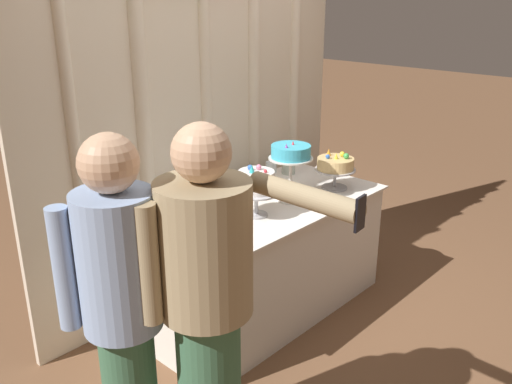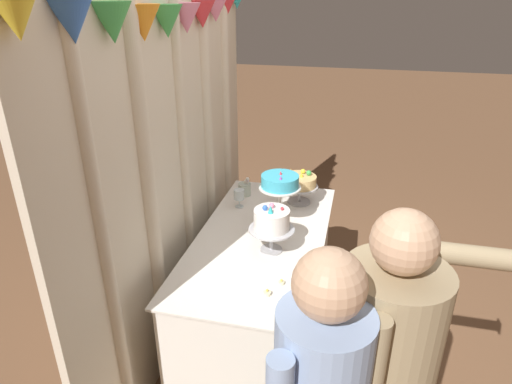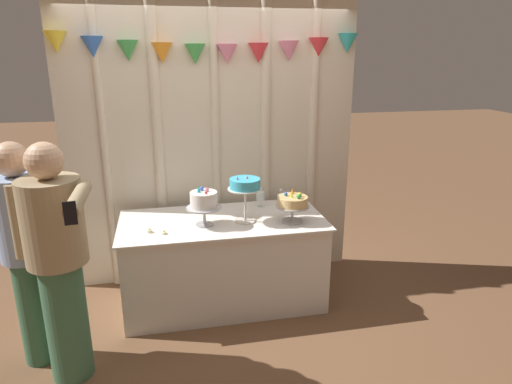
% 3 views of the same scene
% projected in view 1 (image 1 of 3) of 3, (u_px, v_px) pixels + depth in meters
% --- Properties ---
extents(ground_plane, '(24.00, 24.00, 0.00)m').
position_uv_depth(ground_plane, '(272.00, 314.00, 3.73)').
color(ground_plane, brown).
extents(draped_curtain, '(2.68, 0.18, 2.60)m').
position_uv_depth(draped_curtain, '(203.00, 95.00, 3.66)').
color(draped_curtain, beige).
rests_on(draped_curtain, ground_plane).
extents(cake_table, '(1.73, 0.84, 0.77)m').
position_uv_depth(cake_table, '(262.00, 258.00, 3.66)').
color(cake_table, white).
rests_on(cake_table, ground_plane).
extents(cake_display_leftmost, '(0.29, 0.29, 0.33)m').
position_uv_depth(cake_display_leftmost, '(256.00, 183.00, 3.28)').
color(cake_display_leftmost, '#B2B2B7').
rests_on(cake_display_leftmost, cake_table).
extents(cake_display_center, '(0.29, 0.29, 0.40)m').
position_uv_depth(cake_display_center, '(291.00, 156.00, 3.49)').
color(cake_display_center, silver).
rests_on(cake_display_center, cake_table).
extents(cake_display_rightmost, '(0.28, 0.28, 0.27)m').
position_uv_depth(cake_display_rightmost, '(335.00, 165.00, 3.75)').
color(cake_display_rightmost, '#B2B2B7').
rests_on(cake_display_rightmost, cake_table).
extents(wine_glass, '(0.08, 0.08, 0.14)m').
position_uv_depth(wine_glass, '(271.00, 168.00, 3.92)').
color(wine_glass, silver).
rests_on(wine_glass, cake_table).
extents(flower_vase, '(0.11, 0.10, 0.16)m').
position_uv_depth(flower_vase, '(289.00, 166.00, 4.09)').
color(flower_vase, '#B2C1B2').
rests_on(flower_vase, cake_table).
extents(tealight_far_left, '(0.04, 0.04, 0.04)m').
position_uv_depth(tealight_far_left, '(211.00, 240.00, 3.00)').
color(tealight_far_left, beige).
rests_on(tealight_far_left, cake_table).
extents(tealight_near_left, '(0.04, 0.04, 0.03)m').
position_uv_depth(tealight_near_left, '(233.00, 237.00, 3.04)').
color(tealight_near_left, beige).
rests_on(tealight_near_left, cake_table).
extents(guest_man_dark_suit, '(0.44, 0.44, 1.60)m').
position_uv_depth(guest_man_dark_suit, '(123.00, 307.00, 2.19)').
color(guest_man_dark_suit, '#3D6B4C').
rests_on(guest_man_dark_suit, ground_plane).
extents(guest_man_pink_jacket, '(0.53, 0.79, 1.63)m').
position_uv_depth(guest_man_pink_jacket, '(208.00, 303.00, 2.22)').
color(guest_man_pink_jacket, '#3D6B4C').
rests_on(guest_man_pink_jacket, ground_plane).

